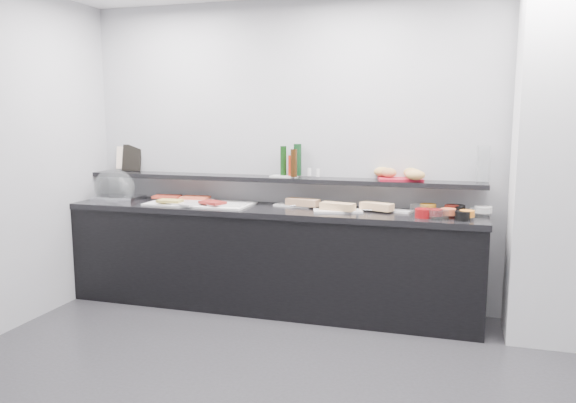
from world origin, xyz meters
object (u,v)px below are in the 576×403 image
(cloche_base, at_px, (119,198))
(condiment_tray, at_px, (284,176))
(bread_tray, at_px, (400,179))
(sandwich_plate_mid, at_px, (338,211))
(carafe, at_px, (483,164))
(framed_print, at_px, (132,158))

(cloche_base, bearing_deg, condiment_tray, 5.70)
(bread_tray, bearing_deg, sandwich_plate_mid, -164.92)
(sandwich_plate_mid, relative_size, carafe, 1.33)
(carafe, bearing_deg, condiment_tray, -179.39)
(framed_print, bearing_deg, condiment_tray, -7.44)
(sandwich_plate_mid, distance_m, framed_print, 2.18)
(condiment_tray, height_order, bread_tray, bread_tray)
(bread_tray, bearing_deg, carafe, -12.74)
(framed_print, bearing_deg, sandwich_plate_mid, -12.83)
(condiment_tray, xyz_separation_m, bread_tray, (1.01, 0.02, 0.00))
(sandwich_plate_mid, xyz_separation_m, bread_tray, (0.48, 0.25, 0.25))
(carafe, bearing_deg, bread_tray, 179.96)
(condiment_tray, bearing_deg, bread_tray, 9.56)
(cloche_base, distance_m, carafe, 3.28)
(framed_print, relative_size, carafe, 0.87)
(sandwich_plate_mid, relative_size, bread_tray, 1.11)
(cloche_base, height_order, carafe, carafe)
(framed_print, xyz_separation_m, condiment_tray, (1.59, -0.09, -0.12))
(sandwich_plate_mid, relative_size, framed_print, 1.54)
(sandwich_plate_mid, bearing_deg, condiment_tray, 140.92)
(cloche_base, height_order, condiment_tray, condiment_tray)
(framed_print, height_order, bread_tray, framed_print)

